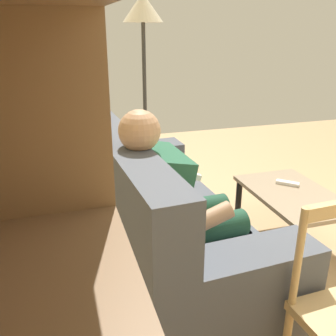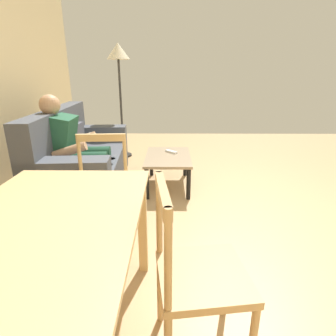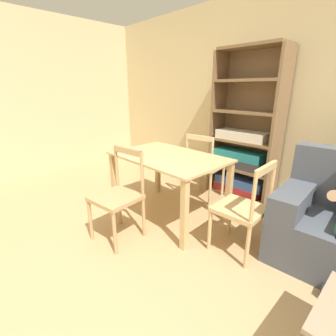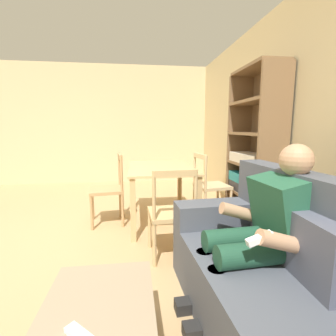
{
  "view_description": "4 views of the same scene",
  "coord_description": "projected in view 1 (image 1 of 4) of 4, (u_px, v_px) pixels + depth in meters",
  "views": [
    {
      "loc": [
        -0.74,
        2.32,
        1.54
      ],
      "look_at": [
        1.27,
        1.71,
        0.73
      ],
      "focal_mm": 39.76,
      "sensor_mm": 36.0,
      "label": 1
    },
    {
      "loc": [
        -1.9,
        0.69,
        1.37
      ],
      "look_at": [
        1.36,
        0.72,
        0.24
      ],
      "focal_mm": 29.41,
      "sensor_mm": 36.0,
      "label": 2
    },
    {
      "loc": [
        1.1,
        -0.6,
        1.49
      ],
      "look_at": [
        -0.83,
        1.26,
        0.6
      ],
      "focal_mm": 25.72,
      "sensor_mm": 36.0,
      "label": 3
    },
    {
      "loc": [
        2.44,
        0.92,
        1.26
      ],
      "look_at": [
        0.22,
        1.22,
        0.9
      ],
      "focal_mm": 26.6,
      "sensor_mm": 36.0,
      "label": 4
    }
  ],
  "objects": [
    {
      "name": "couch",
      "position": [
        158.0,
        225.0,
        2.37
      ],
      "size": [
        1.92,
        0.93,
        0.98
      ],
      "color": "#474C56",
      "rests_on": "ground_plane"
    },
    {
      "name": "person_lounging",
      "position": [
        178.0,
        207.0,
        2.05
      ],
      "size": [
        0.61,
        0.88,
        1.16
      ],
      "color": "#23563D",
      "rests_on": "ground_plane"
    },
    {
      "name": "coffee_table",
      "position": [
        293.0,
        200.0,
        2.73
      ],
      "size": [
        0.85,
        0.55,
        0.4
      ],
      "color": "gray",
      "rests_on": "ground_plane"
    },
    {
      "name": "tv_remote",
      "position": [
        287.0,
        183.0,
        2.85
      ],
      "size": [
        0.15,
        0.16,
        0.02
      ],
      "primitive_type": "cube",
      "rotation": [
        0.0,
        0.0,
        2.38
      ],
      "color": "white",
      "rests_on": "coffee_table"
    },
    {
      "name": "floor_lamp",
      "position": [
        143.0,
        27.0,
        3.3
      ],
      "size": [
        0.36,
        0.36,
        1.81
      ],
      "color": "black",
      "rests_on": "ground_plane"
    }
  ]
}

